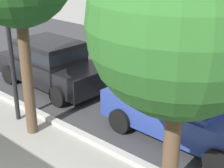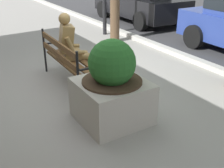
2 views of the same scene
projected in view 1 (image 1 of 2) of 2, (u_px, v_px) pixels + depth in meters
The scene contains 6 objects.
street_surface at pixel (209, 94), 10.99m from camera, with size 60.00×9.00×0.01m, color #38383A.
curb_stone at pixel (115, 151), 7.79m from camera, with size 60.00×0.20×0.12m, color #B2AFA8.
street_tree_down_street at pixel (181, 26), 5.27m from camera, with size 3.00×3.00×4.79m.
parked_car_black at pixel (51, 63), 11.29m from camera, with size 4.14×1.99×1.56m.
parked_car_blue at pixel (184, 107), 8.19m from camera, with size 4.14×1.99×1.56m.
lamp_post at pixel (8, 27), 8.44m from camera, with size 0.32×0.32×3.90m.
Camera 1 is at (4.36, -2.10, 4.42)m, focal length 54.63 mm.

